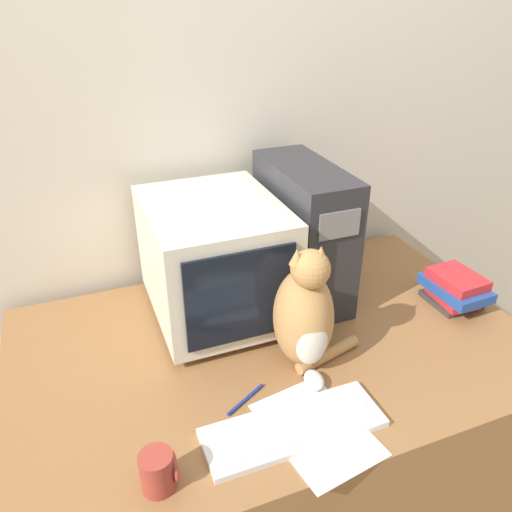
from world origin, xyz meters
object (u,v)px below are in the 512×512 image
at_px(computer_tower, 303,232).
at_px(pen, 246,399).
at_px(crt_monitor, 215,259).
at_px(cat, 305,316).
at_px(book_stack, 455,289).
at_px(mug, 159,471).
at_px(keyboard, 294,427).

distance_m(computer_tower, pen, 0.60).
xyz_separation_m(crt_monitor, computer_tower, (0.31, 0.02, 0.03)).
bearing_deg(cat, book_stack, 15.59).
bearing_deg(book_stack, mug, -162.79).
height_order(crt_monitor, mug, crt_monitor).
bearing_deg(keyboard, cat, 58.91).
bearing_deg(keyboard, mug, -174.41).
distance_m(crt_monitor, pen, 0.45).
height_order(cat, pen, cat).
xyz_separation_m(cat, mug, (-0.46, -0.25, -0.11)).
bearing_deg(pen, book_stack, 11.42).
xyz_separation_m(keyboard, pen, (-0.07, 0.13, -0.01)).
height_order(computer_tower, pen, computer_tower).
distance_m(keyboard, book_stack, 0.78).
height_order(cat, mug, cat).
relative_size(keyboard, mug, 4.68).
height_order(cat, book_stack, cat).
xyz_separation_m(keyboard, mug, (-0.33, -0.03, 0.04)).
distance_m(computer_tower, book_stack, 0.54).
xyz_separation_m(cat, pen, (-0.20, -0.09, -0.15)).
bearing_deg(computer_tower, pen, -130.44).
distance_m(keyboard, mug, 0.33).
bearing_deg(cat, keyboard, -112.77).
relative_size(cat, book_stack, 1.76).
bearing_deg(computer_tower, cat, -114.76).
relative_size(computer_tower, pen, 3.69).
bearing_deg(book_stack, cat, -172.73).
height_order(keyboard, book_stack, book_stack).
xyz_separation_m(keyboard, book_stack, (0.72, 0.29, 0.05)).
bearing_deg(mug, crt_monitor, 61.70).
xyz_separation_m(book_stack, mug, (-1.05, -0.33, -0.01)).
xyz_separation_m(crt_monitor, pen, (-0.05, -0.40, -0.19)).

